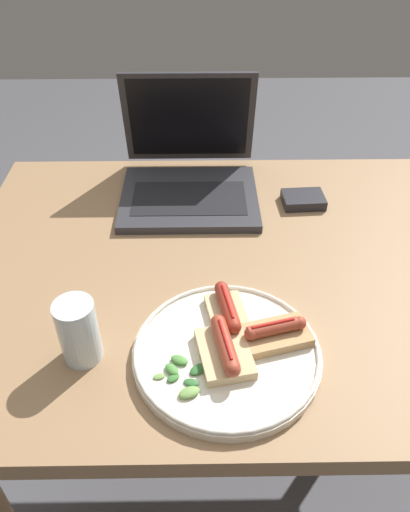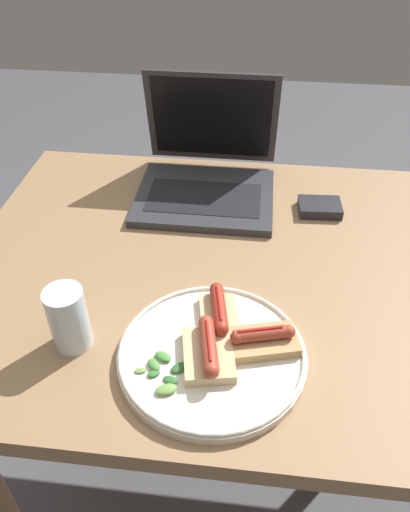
{
  "view_description": "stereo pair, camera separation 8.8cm",
  "coord_description": "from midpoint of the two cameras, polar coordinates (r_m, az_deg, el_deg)",
  "views": [
    {
      "loc": [
        -0.11,
        -0.73,
        1.37
      ],
      "look_at": [
        -0.1,
        -0.05,
        0.8
      ],
      "focal_mm": 35.0,
      "sensor_mm": 36.0,
      "label": 1
    },
    {
      "loc": [
        -0.02,
        -0.72,
        1.37
      ],
      "look_at": [
        -0.1,
        -0.05,
        0.8
      ],
      "focal_mm": 35.0,
      "sensor_mm": 36.0,
      "label": 2
    }
  ],
  "objects": [
    {
      "name": "ground_plane",
      "position": [
        1.55,
        6.09,
        -22.61
      ],
      "size": [
        6.0,
        6.0,
        0.0
      ],
      "primitive_type": "plane",
      "color": "#4C4C51"
    },
    {
      "name": "desk",
      "position": [
        1.01,
        8.63,
        -4.99
      ],
      "size": [
        1.15,
        0.8,
        0.74
      ],
      "color": "#93704C",
      "rests_on": "ground_plane"
    },
    {
      "name": "laptop",
      "position": [
        1.14,
        2.45,
        9.27
      ],
      "size": [
        0.3,
        0.29,
        0.25
      ],
      "color": "#2D2D33",
      "rests_on": "desk"
    },
    {
      "name": "plate",
      "position": [
        0.79,
        4.05,
        -11.27
      ],
      "size": [
        0.29,
        0.29,
        0.02
      ],
      "color": "silver",
      "rests_on": "desk"
    },
    {
      "name": "sausage_toast_left",
      "position": [
        0.76,
        3.74,
        -10.97
      ],
      "size": [
        0.09,
        0.11,
        0.04
      ],
      "rotation": [
        0.0,
        0.0,
        1.76
      ],
      "color": "#D6B784",
      "rests_on": "plate"
    },
    {
      "name": "sausage_toast_middle",
      "position": [
        0.79,
        9.78,
        -9.61
      ],
      "size": [
        0.13,
        0.09,
        0.04
      ],
      "rotation": [
        0.0,
        0.0,
        3.4
      ],
      "color": "tan",
      "rests_on": "plate"
    },
    {
      "name": "sausage_toast_right",
      "position": [
        0.82,
        4.67,
        -6.57
      ],
      "size": [
        0.08,
        0.11,
        0.04
      ],
      "rotation": [
        0.0,
        0.0,
        1.76
      ],
      "color": "#D6B784",
      "rests_on": "plate"
    },
    {
      "name": "salad_pile",
      "position": [
        0.76,
        -1.33,
        -13.3
      ],
      "size": [
        0.08,
        0.09,
        0.01
      ],
      "color": "#4C8E3D",
      "rests_on": "plate"
    },
    {
      "name": "drinking_glass",
      "position": [
        0.79,
        -12.31,
        -7.16
      ],
      "size": [
        0.06,
        0.06,
        0.11
      ],
      "color": "silver",
      "rests_on": "desk"
    },
    {
      "name": "external_drive",
      "position": [
        1.13,
        15.19,
        5.3
      ],
      "size": [
        0.09,
        0.07,
        0.02
      ],
      "rotation": [
        0.0,
        0.0,
        0.06
      ],
      "color": "#232328",
      "rests_on": "desk"
    }
  ]
}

